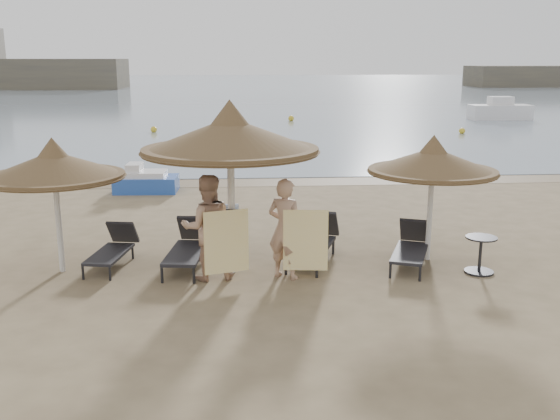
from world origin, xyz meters
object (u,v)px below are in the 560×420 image
(lounger_far_right, at_px, (411,246))
(palapa_center, at_px, (230,136))
(palapa_left, at_px, (54,166))
(side_table, at_px, (480,256))
(pedal_boat, at_px, (146,181))
(person_left, at_px, (207,219))
(lounger_near_left, at_px, (189,246))
(lounger_near_right, at_px, (315,240))
(person_right, at_px, (285,221))
(palapa_right, at_px, (433,161))
(lounger_far_left, at_px, (113,248))

(lounger_far_right, bearing_deg, palapa_center, -154.47)
(palapa_left, height_order, side_table, palapa_left)
(palapa_center, distance_m, pedal_boat, 8.46)
(side_table, height_order, person_left, person_left)
(lounger_near_left, height_order, lounger_near_right, lounger_near_right)
(person_right, bearing_deg, palapa_right, -132.66)
(lounger_near_right, xyz_separation_m, lounger_far_right, (1.88, -0.44, -0.04))
(palapa_left, distance_m, side_table, 8.21)
(palapa_left, relative_size, lounger_far_right, 1.38)
(lounger_far_right, relative_size, person_right, 0.86)
(palapa_left, distance_m, palapa_center, 3.33)
(pedal_boat, bearing_deg, person_right, -63.15)
(lounger_far_right, bearing_deg, palapa_right, 53.80)
(lounger_near_left, bearing_deg, person_right, -18.23)
(palapa_center, xyz_separation_m, palapa_right, (3.97, 0.50, -0.58))
(lounger_near_left, bearing_deg, palapa_left, -167.51)
(lounger_far_left, distance_m, pedal_boat, 7.07)
(lounger_near_left, xyz_separation_m, lounger_near_right, (2.53, 0.18, 0.01))
(side_table, bearing_deg, lounger_far_left, 171.90)
(palapa_right, bearing_deg, lounger_far_right, -147.95)
(palapa_left, xyz_separation_m, person_right, (4.26, -0.65, -0.97))
(palapa_center, height_order, person_right, palapa_center)
(palapa_right, xyz_separation_m, lounger_far_left, (-6.33, 0.13, -1.69))
(palapa_left, height_order, lounger_far_right, palapa_left)
(person_right, bearing_deg, lounger_near_right, -92.07)
(palapa_left, height_order, lounger_near_right, palapa_left)
(palapa_center, relative_size, lounger_far_right, 1.74)
(lounger_far_right, relative_size, person_left, 0.83)
(palapa_right, distance_m, side_table, 2.05)
(person_left, bearing_deg, person_right, 170.49)
(palapa_center, height_order, lounger_near_left, palapa_center)
(lounger_near_right, bearing_deg, lounger_far_right, 7.42)
(lounger_far_right, xyz_separation_m, person_right, (-2.57, -0.62, 0.74))
(palapa_center, relative_size, pedal_boat, 1.71)
(palapa_left, relative_size, lounger_far_left, 1.47)
(pedal_boat, bearing_deg, palapa_right, -44.81)
(side_table, distance_m, person_left, 5.23)
(lounger_far_left, relative_size, lounger_far_right, 0.94)
(side_table, bearing_deg, lounger_near_left, 171.10)
(lounger_near_right, distance_m, lounger_far_right, 1.93)
(side_table, bearing_deg, lounger_near_right, 160.85)
(palapa_right, xyz_separation_m, side_table, (0.74, -0.88, -1.70))
(palapa_center, bearing_deg, lounger_far_right, 3.78)
(lounger_far_right, height_order, person_left, person_left)
(lounger_near_left, bearing_deg, lounger_near_right, 11.35)
(person_left, relative_size, pedal_boat, 1.18)
(palapa_left, xyz_separation_m, palapa_center, (3.28, -0.26, 0.55))
(palapa_right, bearing_deg, person_right, -163.49)
(palapa_left, bearing_deg, lounger_far_right, -0.24)
(palapa_right, xyz_separation_m, lounger_near_right, (-2.30, 0.18, -1.63))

